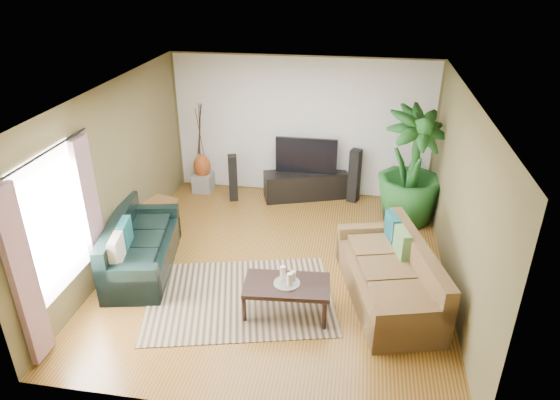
% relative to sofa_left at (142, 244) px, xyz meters
% --- Properties ---
extents(floor, '(5.50, 5.50, 0.00)m').
position_rel_sofa_left_xyz_m(floor, '(2.01, 0.35, -0.42)').
color(floor, olive).
rests_on(floor, ground).
extents(ceiling, '(5.50, 5.50, 0.00)m').
position_rel_sofa_left_xyz_m(ceiling, '(2.01, 0.35, 2.28)').
color(ceiling, white).
rests_on(ceiling, ground).
extents(wall_back, '(5.00, 0.00, 5.00)m').
position_rel_sofa_left_xyz_m(wall_back, '(2.01, 3.10, 0.93)').
color(wall_back, brown).
rests_on(wall_back, ground).
extents(wall_front, '(5.00, 0.00, 5.00)m').
position_rel_sofa_left_xyz_m(wall_front, '(2.01, -2.40, 0.93)').
color(wall_front, brown).
rests_on(wall_front, ground).
extents(wall_left, '(0.00, 5.50, 5.50)m').
position_rel_sofa_left_xyz_m(wall_left, '(-0.49, 0.35, 0.92)').
color(wall_left, brown).
rests_on(wall_left, ground).
extents(wall_right, '(0.00, 5.50, 5.50)m').
position_rel_sofa_left_xyz_m(wall_right, '(4.51, 0.35, 0.92)').
color(wall_right, brown).
rests_on(wall_right, ground).
extents(backwall_panel, '(4.90, 0.00, 4.90)m').
position_rel_sofa_left_xyz_m(backwall_panel, '(2.01, 3.09, 0.93)').
color(backwall_panel, white).
rests_on(backwall_panel, ground).
extents(window_pane, '(0.00, 1.80, 1.80)m').
position_rel_sofa_left_xyz_m(window_pane, '(-0.47, -1.25, 0.97)').
color(window_pane, white).
rests_on(window_pane, ground).
extents(curtain_near, '(0.08, 0.35, 2.20)m').
position_rel_sofa_left_xyz_m(curtain_near, '(-0.42, -2.00, 0.72)').
color(curtain_near, gray).
rests_on(curtain_near, ground).
extents(curtain_far, '(0.08, 0.35, 2.20)m').
position_rel_sofa_left_xyz_m(curtain_far, '(-0.42, -0.50, 0.72)').
color(curtain_far, gray).
rests_on(curtain_far, ground).
extents(curtain_rod, '(0.03, 1.90, 0.03)m').
position_rel_sofa_left_xyz_m(curtain_rod, '(-0.42, -1.25, 1.87)').
color(curtain_rod, black).
rests_on(curtain_rod, ground).
extents(sofa_left, '(1.18, 2.06, 0.85)m').
position_rel_sofa_left_xyz_m(sofa_left, '(0.00, 0.00, 0.00)').
color(sofa_left, black).
rests_on(sofa_left, floor).
extents(sofa_right, '(1.50, 2.35, 0.85)m').
position_rel_sofa_left_xyz_m(sofa_right, '(3.63, -0.16, 0.00)').
color(sofa_right, brown).
rests_on(sofa_right, floor).
extents(area_rug, '(2.93, 2.38, 0.01)m').
position_rel_sofa_left_xyz_m(area_rug, '(1.62, -0.51, -0.42)').
color(area_rug, tan).
rests_on(area_rug, floor).
extents(coffee_table, '(1.17, 0.70, 0.46)m').
position_rel_sofa_left_xyz_m(coffee_table, '(2.31, -0.70, -0.20)').
color(coffee_table, black).
rests_on(coffee_table, floor).
extents(candle_tray, '(0.35, 0.35, 0.02)m').
position_rel_sofa_left_xyz_m(candle_tray, '(2.31, -0.70, 0.04)').
color(candle_tray, gray).
rests_on(candle_tray, coffee_table).
extents(candle_tall, '(0.07, 0.07, 0.22)m').
position_rel_sofa_left_xyz_m(candle_tall, '(2.25, -0.67, 0.16)').
color(candle_tall, beige).
rests_on(candle_tall, candle_tray).
extents(candle_mid, '(0.07, 0.07, 0.17)m').
position_rel_sofa_left_xyz_m(candle_mid, '(2.35, -0.74, 0.14)').
color(candle_mid, '#EAE5C6').
rests_on(candle_mid, candle_tray).
extents(candle_short, '(0.07, 0.07, 0.14)m').
position_rel_sofa_left_xyz_m(candle_short, '(2.38, -0.64, 0.12)').
color(candle_short, beige).
rests_on(candle_short, candle_tray).
extents(tv_stand, '(1.67, 0.97, 0.53)m').
position_rel_sofa_left_xyz_m(tv_stand, '(2.14, 2.85, -0.16)').
color(tv_stand, black).
rests_on(tv_stand, floor).
extents(television, '(1.17, 0.06, 0.69)m').
position_rel_sofa_left_xyz_m(television, '(2.14, 2.85, 0.46)').
color(television, black).
rests_on(television, tv_stand).
extents(speaker_left, '(0.21, 0.22, 0.92)m').
position_rel_sofa_left_xyz_m(speaker_left, '(0.77, 2.52, 0.04)').
color(speaker_left, black).
rests_on(speaker_left, floor).
extents(speaker_right, '(0.25, 0.26, 1.05)m').
position_rel_sofa_left_xyz_m(speaker_right, '(3.08, 2.85, 0.10)').
color(speaker_right, black).
rests_on(speaker_right, floor).
extents(potted_plant, '(1.61, 1.61, 2.06)m').
position_rel_sofa_left_xyz_m(potted_plant, '(4.04, 2.20, 0.61)').
color(potted_plant, '#184A19').
rests_on(potted_plant, floor).
extents(plant_pot, '(0.38, 0.38, 0.30)m').
position_rel_sofa_left_xyz_m(plant_pot, '(4.04, 2.20, -0.28)').
color(plant_pot, black).
rests_on(plant_pot, floor).
extents(pedestal, '(0.38, 0.38, 0.37)m').
position_rel_sofa_left_xyz_m(pedestal, '(0.07, 2.82, -0.24)').
color(pedestal, gray).
rests_on(pedestal, floor).
extents(vase, '(0.34, 0.34, 0.47)m').
position_rel_sofa_left_xyz_m(vase, '(0.07, 2.82, 0.11)').
color(vase, '#94431B').
rests_on(vase, pedestal).
extents(side_table, '(0.56, 0.56, 0.47)m').
position_rel_sofa_left_xyz_m(side_table, '(-0.24, 1.32, -0.19)').
color(side_table, brown).
rests_on(side_table, floor).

